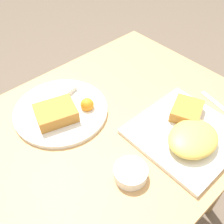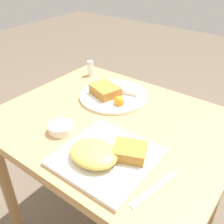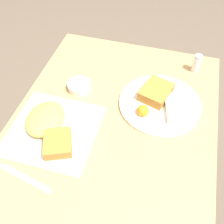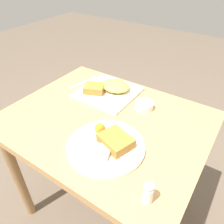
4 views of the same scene
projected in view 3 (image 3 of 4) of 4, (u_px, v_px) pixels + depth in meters
name	position (u px, v px, depth m)	size (l,w,h in m)	color
ground_plane	(113.00, 198.00, 1.51)	(8.00, 8.00, 0.00)	brown
dining_table	(114.00, 135.00, 1.02)	(0.90, 0.72, 0.74)	tan
plate_square_near	(51.00, 128.00, 0.89)	(0.29, 0.29, 0.06)	white
plate_oval_far	(159.00, 102.00, 0.97)	(0.30, 0.30, 0.05)	white
sauce_ramekin	(79.00, 86.00, 1.02)	(0.09, 0.09, 0.03)	white
salt_shaker	(196.00, 64.00, 1.08)	(0.03, 0.03, 0.08)	white
butter_knife	(25.00, 178.00, 0.79)	(0.05, 0.19, 0.00)	silver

